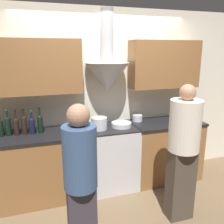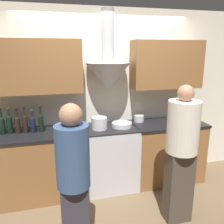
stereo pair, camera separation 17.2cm
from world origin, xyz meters
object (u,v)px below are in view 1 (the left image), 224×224
Objects in this scene: wine_bottle_2 at (8,125)px; wine_bottle_6 at (40,123)px; stock_pot at (99,123)px; mixing_bowl at (121,124)px; wine_bottle_3 at (16,125)px; wine_bottle_5 at (32,125)px; saucepan at (137,118)px; orange_fruit at (178,118)px; wine_bottle_4 at (24,124)px; wine_bottle_1 at (0,126)px; person_foreground_left at (81,179)px; person_foreground_right at (183,148)px; stove_range at (110,157)px.

wine_bottle_2 reaches higher than wine_bottle_6.
mixing_bowl is (0.33, 0.01, -0.05)m from stock_pot.
mixing_bowl is at bearing -3.22° from wine_bottle_3.
saucepan is at bearing 4.45° from wine_bottle_5.
orange_fruit is 0.63m from saucepan.
wine_bottle_4 is 0.99m from stock_pot.
wine_bottle_1 reaches higher than wine_bottle_5.
wine_bottle_5 reaches higher than mixing_bowl.
wine_bottle_6 is 0.79m from stock_pot.
wine_bottle_6 is at bearing 173.59° from stock_pot.
wine_bottle_4 reaches higher than mixing_bowl.
orange_fruit is at bearing -2.15° from wine_bottle_5.
orange_fruit is at bearing -2.22° from wine_bottle_3.
person_foreground_left reaches higher than wine_bottle_2.
person_foreground_right is at bearing -26.94° from wine_bottle_2.
person_foreground_left is at bearing -118.33° from stove_range.
person_foreground_left is at bearing -75.89° from wine_bottle_6.
wine_bottle_2 is at bearing 174.67° from wine_bottle_5.
orange_fruit is at bearing -2.53° from wine_bottle_2.
wine_bottle_6 is (0.20, 0.00, -0.00)m from wine_bottle_4.
wine_bottle_1 is 2.22× the size of saucepan.
wine_bottle_5 is 1.31m from person_foreground_left.
wine_bottle_1 is 1.61m from mixing_bowl.
person_foreground_right reaches higher than wine_bottle_6.
wine_bottle_1 is at bearing 176.91° from mixing_bowl.
mixing_bowl is (1.41, -0.08, -0.10)m from wine_bottle_3.
person_foreground_right is (2.04, -0.98, -0.16)m from wine_bottle_1.
wine_bottle_6 is (0.40, -0.02, -0.00)m from wine_bottle_2.
wine_bottle_2 is 3.98× the size of orange_fruit.
orange_fruit is at bearing 33.54° from person_foreground_left.
person_foreground_right is at bearing -25.67° from wine_bottle_1.
wine_bottle_2 is at bearing 176.77° from wine_bottle_6.
wine_bottle_4 reaches higher than stove_range.
saucepan is at bearing 29.80° from mixing_bowl.
wine_bottle_1 reaches higher than orange_fruit.
wine_bottle_5 is 0.11m from wine_bottle_6.
stock_pot reaches higher than orange_fruit.
wine_bottle_6 reaches higher than stock_pot.
wine_bottle_1 reaches higher than saucepan.
wine_bottle_2 is 0.20m from wine_bottle_4.
wine_bottle_5 is 0.20× the size of person_foreground_left.
wine_bottle_4 reaches higher than stock_pot.
wine_bottle_5 is 1.43× the size of stock_pot.
person_foreground_left is (0.71, -1.26, -0.20)m from wine_bottle_2.
wine_bottle_5 is at bearing 108.73° from person_foreground_left.
wine_bottle_5 reaches higher than stock_pot.
orange_fruit is (0.93, -0.01, 0.01)m from mixing_bowl.
wine_bottle_3 is 0.21× the size of person_foreground_left.
wine_bottle_4 is at bearing 177.84° from orange_fruit.
person_foreground_left reaches higher than orange_fruit.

